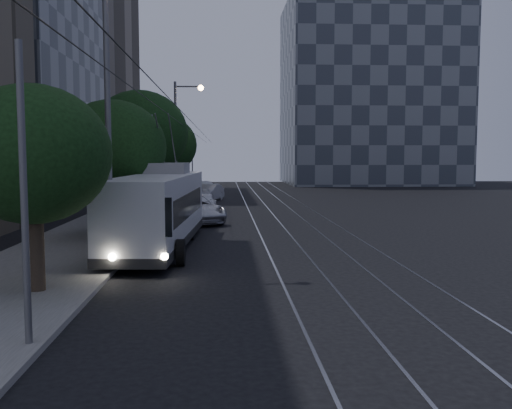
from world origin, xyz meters
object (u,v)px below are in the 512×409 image
Objects in this scene: pickup_silver at (191,209)px; streetlamp_near at (120,72)px; car_white_c at (209,193)px; car_white_a at (203,204)px; car_white_b at (190,199)px; car_white_d at (206,187)px; trolleybus at (159,210)px; streetlamp_far at (181,130)px.

streetlamp_near is (-1.59, -12.80, 5.78)m from pickup_silver.
pickup_silver is at bearing -75.50° from car_white_c.
car_white_b is at bearing 104.39° from car_white_a.
pickup_silver reaches higher than car_white_d.
car_white_b is (-0.57, 8.42, -0.11)m from pickup_silver.
car_white_a reaches higher than car_white_b.
car_white_c is (0.05, 10.65, -0.01)m from car_white_a.
car_white_c is 7.62m from car_white_d.
pickup_silver is at bearing 82.93° from streetlamp_near.
streetlamp_near is (-2.12, -17.19, 5.86)m from car_white_a.
pickup_silver is 4.43m from car_white_a.
trolleybus is at bearing -118.63° from pickup_silver.
streetlamp_far reaches higher than car_white_c.
car_white_d is 0.44× the size of streetlamp_far.
streetlamp_near is 1.15× the size of streetlamp_far.
car_white_c is 0.45× the size of streetlamp_far.
car_white_a is 10.38m from streetlamp_far.
streetlamp_near is at bearing -78.26° from car_white_b.
trolleybus is 2.81× the size of car_white_d.
pickup_silver is 1.32× the size of car_white_c.
car_white_b is 6.72m from car_white_c.
trolleybus is 2.81× the size of car_white_a.
streetlamp_far reaches higher than pickup_silver.
car_white_c is at bearing 85.52° from streetlamp_near.
car_white_d reaches higher than car_white_c.
streetlamp_far is (-2.09, -1.82, 5.08)m from car_white_c.
streetlamp_far is at bearing 89.81° from streetlamp_near.
car_white_b is 0.42× the size of streetlamp_near.
car_white_b is 22.04m from streetlamp_near.
car_white_c is at bearing 90.29° from trolleybus.
pickup_silver is 0.59× the size of streetlamp_far.
car_white_b is at bearing 87.26° from streetlamp_near.
trolleybus is 17.33m from car_white_b.
trolleybus reaches higher than car_white_b.
car_white_b is at bearing -113.33° from car_white_d.
car_white_d is at bearing 87.22° from streetlamp_near.
car_white_d is at bearing 66.24° from pickup_silver.
streetlamp_near reaches higher than car_white_d.
pickup_silver reaches higher than car_white_b.
streetlamp_far is at bearing 115.40° from car_white_b.
streetlamp_near is 26.03m from streetlamp_far.
streetlamp_near is at bearing -90.19° from streetlamp_far.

